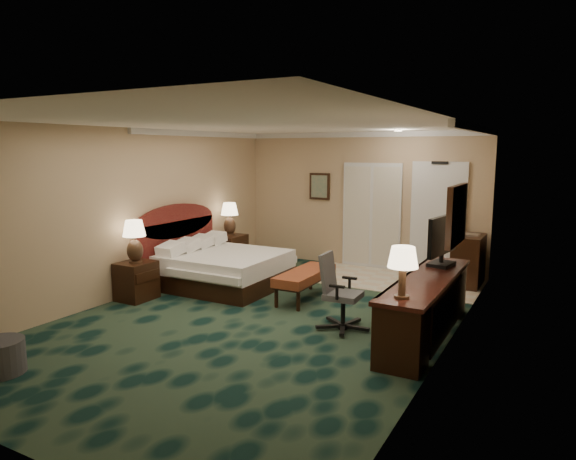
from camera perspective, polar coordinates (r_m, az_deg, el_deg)
The scene contains 25 objects.
floor at distance 7.40m, azimuth -2.64°, elevation -9.65°, with size 5.00×7.50×0.00m, color black.
ceiling at distance 7.02m, azimuth -2.80°, elevation 11.72°, with size 5.00×7.50×0.00m, color white.
wall_back at distance 10.45m, azimuth 8.09°, elevation 3.30°, with size 5.00×0.00×2.70m, color tan.
wall_front at distance 4.41m, azimuth -29.18°, elevation -5.42°, with size 5.00×0.00×2.70m, color tan.
wall_left at distance 8.65m, azimuth -17.00°, elevation 1.85°, with size 0.00×7.50×2.70m, color tan.
wall_right at distance 6.18m, azimuth 17.49°, elevation -0.86°, with size 0.00×7.50×2.70m, color tan.
crown_molding at distance 7.02m, azimuth -2.79°, elevation 11.31°, with size 5.00×7.50×0.10m, color silver, non-canonical shape.
tile_patch at distance 9.60m, azimuth 11.15°, elevation -5.43°, with size 3.20×1.70×0.01m, color beige.
headboard at distance 9.42m, azimuth -12.23°, elevation -1.41°, with size 0.12×2.00×1.40m, color #480B0D, non-canonical shape.
entry_door at distance 10.02m, azimuth 16.31°, elevation 1.07°, with size 1.02×0.06×2.18m, color silver.
closet_doors at distance 10.36m, azimuth 9.26°, elevation 1.56°, with size 1.20×0.06×2.10m, color #BBB2A1.
wall_art at distance 10.74m, azimuth 3.53°, elevation 4.86°, with size 0.45×0.06×0.55m, color #4E7163.
wall_mirror at distance 6.74m, azimuth 18.25°, elevation 1.61°, with size 0.05×0.95×0.75m, color white.
bed at distance 8.98m, azimuth -6.98°, elevation -4.40°, with size 1.88×1.74×0.60m, color white.
nightstand_near at distance 8.50m, azimuth -16.50°, elevation -5.43°, with size 0.48×0.55×0.60m, color black.
nightstand_far at distance 10.34m, azimuth -6.55°, elevation -2.41°, with size 0.54×0.62×0.67m, color black.
lamp_near at distance 8.35m, azimuth -16.68°, elevation -1.22°, with size 0.36×0.36×0.67m, color black, non-canonical shape.
lamp_far at distance 10.26m, azimuth -6.50°, elevation 1.23°, with size 0.34×0.34×0.64m, color black, non-canonical shape.
bed_bench at distance 8.18m, azimuth 1.89°, elevation -6.14°, with size 0.47×1.37×0.46m, color maroon.
ottoman at distance 6.39m, azimuth -29.35°, elevation -12.18°, with size 0.50×0.50×0.36m, color #2D2D33.
desk at distance 6.78m, azimuth 15.09°, elevation -8.29°, with size 0.58×2.68×0.77m, color black.
tv at distance 7.32m, azimuth 16.76°, elevation -1.17°, with size 0.08×0.89×0.70m, color black.
desk_lamp at distance 5.64m, azimuth 12.60°, elevation -4.58°, with size 0.33×0.33×0.57m, color black, non-canonical shape.
desk_chair at distance 6.82m, azimuth 6.17°, elevation -6.88°, with size 0.59×0.55×1.01m, color #49494E, non-canonical shape.
minibar at distance 9.49m, azimuth 19.39°, elevation -3.22°, with size 0.47×0.84×0.89m, color black.
Camera 1 is at (3.66, -5.98, 2.35)m, focal length 32.00 mm.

